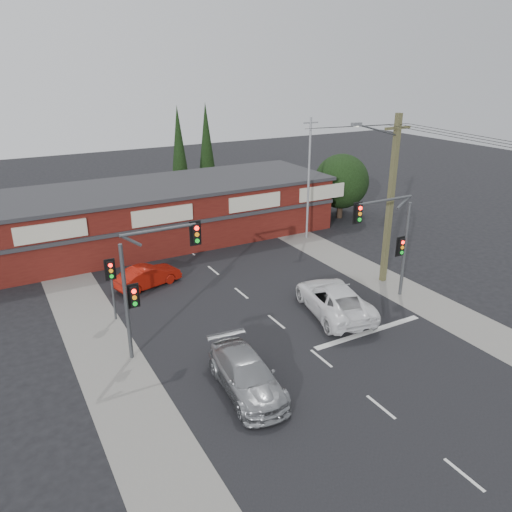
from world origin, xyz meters
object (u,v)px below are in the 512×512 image
white_suv (334,299)px  silver_suv (247,375)px  utility_pole (389,196)px  red_sedan (148,276)px  shop_building (159,213)px

white_suv → silver_suv: bearing=39.7°
white_suv → utility_pole: size_ratio=0.58×
red_sedan → shop_building: (3.43, 7.79, 1.47)m
red_sedan → shop_building: bearing=-38.9°
silver_suv → red_sedan: 11.90m
silver_suv → red_sedan: size_ratio=1.26×
silver_suv → utility_pole: (12.43, 5.70, 4.66)m
silver_suv → utility_pole: bearing=30.2°
utility_pole → white_suv: bearing=-159.4°
red_sedan → utility_pole: size_ratio=0.40×
white_suv → silver_suv: white_suv is taller
white_suv → shop_building: 16.53m
white_suv → silver_suv: 8.19m
white_suv → silver_suv: size_ratio=1.15×
white_suv → red_sedan: bearing=-34.5°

